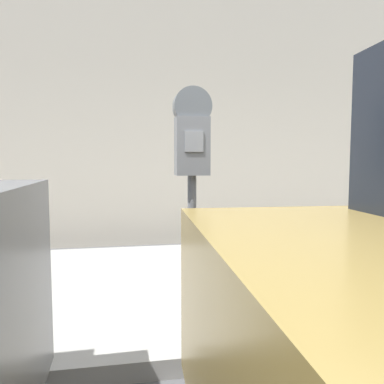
% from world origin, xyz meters
% --- Properties ---
extents(sidewalk, '(24.00, 2.80, 0.12)m').
position_xyz_m(sidewalk, '(0.00, 2.20, 0.06)').
color(sidewalk, '#9E9B96').
rests_on(sidewalk, ground_plane).
extents(building_facade, '(24.00, 0.30, 6.63)m').
position_xyz_m(building_facade, '(0.00, 4.33, 3.32)').
color(building_facade, beige).
rests_on(building_facade, ground_plane).
extents(parking_meter, '(0.22, 0.13, 1.52)m').
position_xyz_m(parking_meter, '(-0.51, 0.99, 1.24)').
color(parking_meter, slate).
rests_on(parking_meter, sidewalk).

